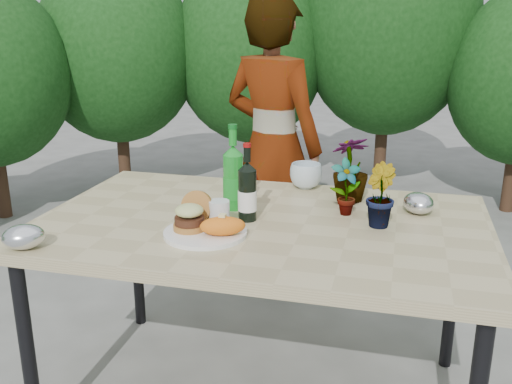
% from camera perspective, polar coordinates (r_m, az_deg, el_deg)
% --- Properties ---
extents(patio_table, '(1.60, 1.00, 0.75)m').
position_cam_1_polar(patio_table, '(2.07, 0.56, -4.33)').
color(patio_table, tan).
rests_on(patio_table, ground).
extents(shrub_hedge, '(6.78, 5.17, 2.32)m').
position_cam_1_polar(shrub_hedge, '(3.60, 10.66, 12.17)').
color(shrub_hedge, '#382316').
rests_on(shrub_hedge, ground).
extents(dinner_plate, '(0.28, 0.28, 0.01)m').
position_cam_1_polar(dinner_plate, '(1.92, -5.09, -4.10)').
color(dinner_plate, white).
rests_on(dinner_plate, patio_table).
extents(burger_stack, '(0.11, 0.16, 0.11)m').
position_cam_1_polar(burger_stack, '(1.93, -6.48, -2.28)').
color(burger_stack, '#B7722D').
rests_on(burger_stack, dinner_plate).
extents(sweet_potato, '(0.17, 0.12, 0.06)m').
position_cam_1_polar(sweet_potato, '(1.87, -3.35, -3.41)').
color(sweet_potato, orange).
rests_on(sweet_potato, dinner_plate).
extents(grilled_veg, '(0.08, 0.05, 0.03)m').
position_cam_1_polar(grilled_veg, '(1.99, -3.74, -2.67)').
color(grilled_veg, olive).
rests_on(grilled_veg, dinner_plate).
extents(wine_bottle, '(0.07, 0.07, 0.28)m').
position_cam_1_polar(wine_bottle, '(2.02, -0.88, -0.04)').
color(wine_bottle, black).
rests_on(wine_bottle, patio_table).
extents(sparkling_water, '(0.08, 0.08, 0.32)m').
position_cam_1_polar(sparkling_water, '(2.14, -2.29, 1.36)').
color(sparkling_water, '#188623').
rests_on(sparkling_water, patio_table).
extents(plastic_cup, '(0.07, 0.07, 0.09)m').
position_cam_1_polar(plastic_cup, '(1.97, -3.70, -2.20)').
color(plastic_cup, silver).
rests_on(plastic_cup, patio_table).
extents(seedling_left, '(0.13, 0.11, 0.21)m').
position_cam_1_polar(seedling_left, '(2.10, 8.98, 0.47)').
color(seedling_left, '#22551D').
rests_on(seedling_left, patio_table).
extents(seedling_mid, '(0.14, 0.15, 0.22)m').
position_cam_1_polar(seedling_mid, '(2.01, 12.21, -0.31)').
color(seedling_mid, '#28561D').
rests_on(seedling_mid, patio_table).
extents(seedling_right, '(0.20, 0.20, 0.26)m').
position_cam_1_polar(seedling_right, '(2.27, 9.45, 2.31)').
color(seedling_right, '#215D20').
rests_on(seedling_right, patio_table).
extents(blue_bowl, '(0.16, 0.16, 0.11)m').
position_cam_1_polar(blue_bowl, '(2.43, 5.01, 1.63)').
color(blue_bowl, silver).
rests_on(blue_bowl, patio_table).
extents(foil_packet_left, '(0.17, 0.16, 0.08)m').
position_cam_1_polar(foil_packet_left, '(1.93, -22.23, -4.17)').
color(foil_packet_left, silver).
rests_on(foil_packet_left, patio_table).
extents(foil_packet_right, '(0.15, 0.16, 0.08)m').
position_cam_1_polar(foil_packet_right, '(2.19, 15.94, -1.07)').
color(foil_packet_right, silver).
rests_on(foil_packet_right, patio_table).
extents(person, '(0.67, 0.55, 1.58)m').
position_cam_1_polar(person, '(3.05, 1.68, 4.59)').
color(person, '#A27451').
rests_on(person, ground).
extents(terracotta_pot, '(0.17, 0.17, 0.14)m').
position_cam_1_polar(terracotta_pot, '(4.38, -10.39, -1.48)').
color(terracotta_pot, '#AD4C2C').
rests_on(terracotta_pot, ground).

